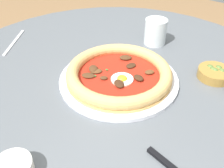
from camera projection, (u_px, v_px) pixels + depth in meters
The scene contains 5 objects.
dining_table at pixel (116, 115), 0.79m from camera, with size 1.06×1.06×0.75m.
pizza_on_plate at pixel (119, 75), 0.67m from camera, with size 0.32×0.32×0.04m.
water_glass at pixel (155, 33), 0.83m from camera, with size 0.07×0.07×0.08m.
olive_pan at pixel (215, 73), 0.69m from camera, with size 0.11×0.09×0.05m.
fork_utensil at pixel (14, 42), 0.86m from camera, with size 0.11×0.15×0.00m.
Camera 1 is at (-0.34, 0.46, 1.15)m, focal length 40.47 mm.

